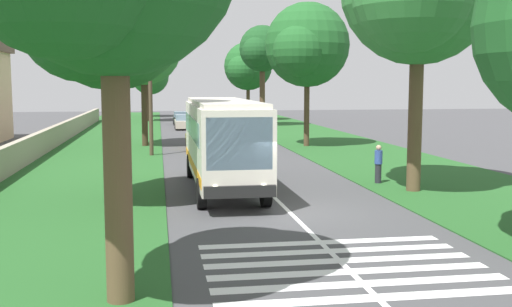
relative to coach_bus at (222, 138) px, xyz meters
name	(u,v)px	position (x,y,z in m)	size (l,w,h in m)	color
ground	(289,212)	(-4.91, -1.80, -2.15)	(160.00, 160.00, 0.00)	#424244
grass_verge_left	(91,162)	(10.09, 6.40, -2.13)	(120.00, 8.00, 0.04)	#235623
grass_verge_right	(369,156)	(10.09, -10.00, -2.13)	(120.00, 8.00, 0.04)	#235623
centre_line	(235,159)	(10.09, -1.80, -2.14)	(110.00, 0.16, 0.01)	silver
coach_bus	(222,138)	(0.00, 0.00, 0.00)	(11.16, 2.62, 3.73)	silver
zebra_crossing	(345,266)	(-11.36, -1.80, -2.14)	(4.95, 6.80, 0.01)	silver
trailing_car_0	(200,139)	(16.50, -0.15, -1.48)	(4.30, 1.78, 1.43)	gold
trailing_car_1	(229,128)	(26.13, -3.31, -1.48)	(4.30, 1.78, 1.43)	silver
trailing_car_2	(184,122)	(34.62, 0.15, -1.48)	(4.30, 1.78, 1.43)	#B7A893
trailing_car_3	(182,118)	(41.30, 0.13, -1.48)	(4.30, 1.78, 1.43)	black
roadside_tree_left_0	(149,77)	(57.61, 3.69, 3.15)	(5.83, 4.95, 7.87)	#3D2D1E
roadside_tree_left_2	(104,16)	(-2.67, 4.44, 4.64)	(7.02, 5.80, 9.78)	#3D2D1E
roadside_tree_left_3	(144,54)	(47.31, 4.06, 5.65)	(6.21, 5.11, 10.48)	#3D2D1E
roadside_tree_left_4	(141,49)	(18.57, 3.73, 4.62)	(6.69, 5.36, 9.56)	#3D2D1E
roadside_tree_right_0	(305,47)	(16.64, -7.53, 4.79)	(6.75, 5.85, 9.97)	#4C3826
roadside_tree_right_2	(261,50)	(37.22, -7.88, 5.64)	(5.66, 4.73, 10.29)	#4C3826
roadside_tree_right_4	(247,68)	(47.42, -7.86, 4.14)	(7.05, 5.70, 9.27)	#4C3826
utility_pole	(150,82)	(12.56, 3.06, 2.37)	(0.24, 1.40, 8.65)	#473828
roadside_wall	(44,141)	(15.09, 9.80, -1.39)	(70.00, 0.40, 1.43)	#9E937F
pedestrian	(378,164)	(0.27, -6.93, -1.24)	(0.34, 0.34, 1.69)	#26262D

